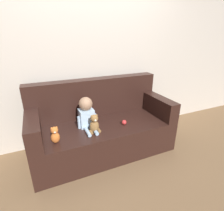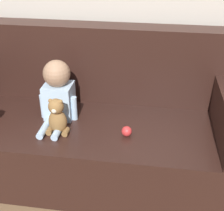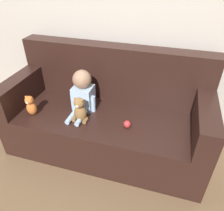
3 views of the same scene
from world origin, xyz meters
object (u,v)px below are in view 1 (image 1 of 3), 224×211
couch (102,127)px  teddy_bear_brown (94,124)px  toy_ball (124,122)px  plush_toy_side (55,135)px  person_baby (86,113)px

couch → teddy_bear_brown: bearing=-127.0°
couch → toy_ball: bearing=-40.5°
teddy_bear_brown → plush_toy_side: 0.47m
person_baby → toy_ball: size_ratio=6.28×
couch → person_baby: 0.36m
couch → toy_ball: couch is taller
teddy_bear_brown → toy_ball: teddy_bear_brown is taller
person_baby → couch: bearing=14.5°
couch → teddy_bear_brown: couch is taller
toy_ball → person_baby: bearing=162.1°
couch → plush_toy_side: 0.73m
person_baby → plush_toy_side: person_baby is taller
person_baby → plush_toy_side: (-0.42, -0.22, -0.09)m
teddy_bear_brown → plush_toy_side: teddy_bear_brown is taller
plush_toy_side → toy_ball: size_ratio=3.15×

